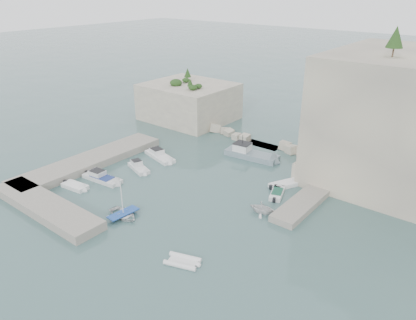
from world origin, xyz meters
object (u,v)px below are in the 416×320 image
Objects in this scene: motorboat_e at (75,188)px; motorboat_a at (160,158)px; rowboat at (124,217)px; tender_east_d at (312,181)px; motorboat_b at (139,170)px; tender_east_c at (286,186)px; work_boat at (252,158)px; inflatable_dinghy at (183,263)px; tender_east_b at (277,195)px; motorboat_d at (103,180)px; tender_east_a at (262,213)px.

motorboat_a is (1.70, 14.13, 0.00)m from motorboat_e.
tender_east_d reaches higher than rowboat.
motorboat_b reaches higher than tender_east_c.
work_boat is (-8.82, 5.15, 0.00)m from tender_east_c.
motorboat_b is 12.84m from rowboat.
tender_east_c is at bearing 71.73° from inflatable_dinghy.
motorboat_e is 0.44× the size of work_boat.
motorboat_a is at bearing 126.68° from tender_east_c.
motorboat_a is 14.24m from work_boat.
motorboat_a is 1.31× the size of tender_east_c.
work_boat is (-8.88, 25.89, 0.00)m from inflatable_dinghy.
tender_east_d is (21.93, 7.29, 0.00)m from motorboat_a.
tender_east_b is 0.82× the size of tender_east_c.
rowboat is at bearing -30.40° from motorboat_d.
motorboat_b is 1.00× the size of tender_east_d.
tender_east_d is (0.92, 11.34, 0.00)m from tender_east_a.
motorboat_e is at bearing -82.25° from motorboat_a.
rowboat reaches higher than tender_east_b.
tender_east_b is (20.20, 0.87, 0.00)m from motorboat_a.
motorboat_b is at bearing 100.26° from tender_east_d.
work_boat reaches higher than inflatable_dinghy.
motorboat_b is at bearing 79.85° from tender_east_a.
tender_east_a reaches higher than motorboat_a.
tender_east_b is 12.31m from work_boat.
tender_east_c is 1.05× the size of tender_east_d.
motorboat_d is at bearing 68.07° from motorboat_e.
rowboat is at bearing 151.40° from inflatable_dinghy.
tender_east_d is (2.05, 24.13, 0.00)m from inflatable_dinghy.
tender_east_d is (1.72, 6.42, 0.00)m from tender_east_b.
work_boat is (-10.01, 13.10, 0.00)m from tender_east_a.
work_boat is at bearing 85.29° from tender_east_c.
motorboat_a is 1.84× the size of inflatable_dinghy.
motorboat_d is 22.63m from tender_east_a.
tender_east_a reaches higher than rowboat.
motorboat_b is 24.56m from tender_east_d.
motorboat_e is 0.82× the size of motorboat_b.
motorboat_a is 26.05m from inflatable_dinghy.
motorboat_d is 22.74m from work_boat.
inflatable_dinghy is at bearing -25.68° from motorboat_a.
motorboat_a is 0.73× the size of work_boat.
tender_east_a is at bearing -58.80° from work_boat.
tender_east_a reaches higher than tender_east_c.
motorboat_a is at bearing 88.68° from tender_east_d.
tender_east_b is (11.36, 15.74, 0.00)m from rowboat.
work_boat reaches higher than motorboat_d.
motorboat_b is 20.41m from tender_east_b.
inflatable_dinghy is at bearing 160.15° from tender_east_b.
motorboat_b reaches higher than motorboat_e.
tender_east_d reaches higher than motorboat_b.
tender_east_d is (22.63, 17.75, 0.00)m from motorboat_d.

